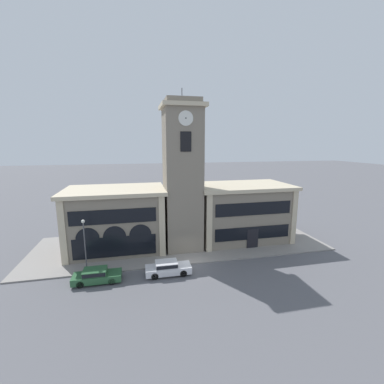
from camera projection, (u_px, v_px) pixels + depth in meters
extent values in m
plane|color=#56565B|center=(191.00, 265.00, 28.47)|extent=(300.00, 300.00, 0.00)
cube|color=gray|center=(181.00, 244.00, 34.27)|extent=(37.38, 12.13, 0.15)
cube|color=gray|center=(183.00, 181.00, 31.59)|extent=(4.40, 4.40, 17.31)
cube|color=beige|center=(182.00, 106.00, 29.94)|extent=(5.10, 5.10, 0.45)
cube|color=gray|center=(182.00, 102.00, 29.84)|extent=(4.05, 4.05, 0.60)
cylinder|color=#4C4C51|center=(182.00, 93.00, 29.67)|extent=(0.10, 0.10, 1.20)
cylinder|color=silver|center=(186.00, 118.00, 28.07)|extent=(1.64, 0.10, 1.64)
cylinder|color=black|center=(186.00, 118.00, 28.00)|extent=(0.13, 0.04, 0.13)
cylinder|color=silver|center=(201.00, 120.00, 30.70)|extent=(0.10, 1.64, 1.64)
cylinder|color=black|center=(201.00, 120.00, 30.72)|extent=(0.04, 0.13, 0.13)
cube|color=black|center=(186.00, 142.00, 28.54)|extent=(1.23, 0.10, 2.20)
cube|color=gray|center=(117.00, 221.00, 32.21)|extent=(11.40, 7.40, 7.37)
cube|color=beige|center=(115.00, 190.00, 31.49)|extent=(12.10, 8.10, 0.45)
cube|color=beige|center=(62.00, 234.00, 27.47)|extent=(0.70, 0.16, 7.37)
cube|color=beige|center=(162.00, 227.00, 29.74)|extent=(0.70, 0.16, 7.37)
cube|color=black|center=(113.00, 217.00, 28.33)|extent=(9.35, 0.10, 1.62)
cube|color=black|center=(115.00, 247.00, 28.98)|extent=(9.12, 0.10, 2.36)
cylinder|color=black|center=(88.00, 239.00, 28.15)|extent=(2.51, 0.06, 2.51)
cylinder|color=black|center=(115.00, 237.00, 28.75)|extent=(2.51, 0.06, 2.51)
cylinder|color=black|center=(141.00, 235.00, 29.36)|extent=(2.51, 0.06, 2.51)
cube|color=gray|center=(241.00, 213.00, 35.78)|extent=(12.19, 7.40, 7.31)
cube|color=beige|center=(242.00, 186.00, 35.05)|extent=(12.89, 8.10, 0.45)
cube|color=beige|center=(209.00, 224.00, 30.95)|extent=(0.70, 0.16, 7.31)
cube|color=beige|center=(294.00, 218.00, 33.39)|extent=(0.70, 0.16, 7.31)
cube|color=black|center=(254.00, 209.00, 31.89)|extent=(10.00, 0.10, 1.61)
cube|color=black|center=(253.00, 239.00, 32.61)|extent=(1.50, 0.12, 2.63)
cube|color=black|center=(253.00, 233.00, 32.48)|extent=(10.00, 0.10, 1.64)
cube|color=#285633|center=(97.00, 277.00, 24.84)|extent=(4.57, 1.83, 0.67)
cube|color=#285633|center=(95.00, 272.00, 24.70)|extent=(2.20, 1.63, 0.49)
cube|color=black|center=(95.00, 272.00, 24.70)|extent=(2.11, 1.66, 0.37)
cylinder|color=black|center=(113.00, 273.00, 25.92)|extent=(0.68, 0.23, 0.68)
cylinder|color=black|center=(112.00, 281.00, 24.41)|extent=(0.68, 0.23, 0.68)
cylinder|color=black|center=(84.00, 276.00, 25.34)|extent=(0.68, 0.23, 0.68)
cylinder|color=black|center=(80.00, 285.00, 23.84)|extent=(0.68, 0.23, 0.68)
cube|color=silver|center=(168.00, 269.00, 26.30)|extent=(4.65, 1.80, 0.72)
cube|color=silver|center=(166.00, 264.00, 26.15)|extent=(2.24, 1.60, 0.49)
cube|color=black|center=(166.00, 264.00, 26.15)|extent=(2.15, 1.64, 0.37)
cylinder|color=black|center=(181.00, 266.00, 27.37)|extent=(0.72, 0.23, 0.72)
cylinder|color=black|center=(183.00, 273.00, 25.89)|extent=(0.72, 0.23, 0.72)
cylinder|color=black|center=(154.00, 269.00, 26.79)|extent=(0.72, 0.23, 0.72)
cylinder|color=black|center=(155.00, 276.00, 25.31)|extent=(0.72, 0.23, 0.72)
cylinder|color=#4C4C51|center=(85.00, 248.00, 26.29)|extent=(0.12, 0.12, 5.22)
sphere|color=silver|center=(83.00, 221.00, 25.77)|extent=(0.36, 0.36, 0.36)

